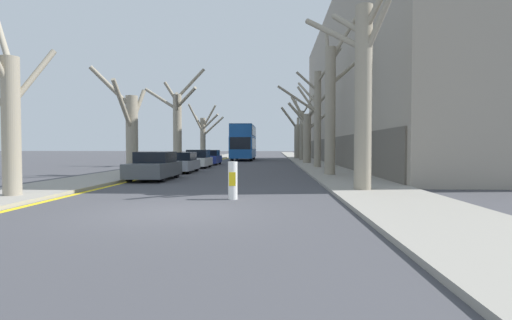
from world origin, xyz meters
The scene contains 21 objects.
ground_plane centered at (0.00, 0.00, 0.00)m, with size 300.00×300.00×0.00m, color #424247.
sidewalk_left centered at (-6.21, 50.00, 0.06)m, with size 3.28×120.00×0.12m, color gray.
sidewalk_right centered at (6.21, 50.00, 0.06)m, with size 3.28×120.00×0.12m, color gray.
building_facade_right centered at (12.84, 28.57, 7.62)m, with size 10.08×45.53×15.26m.
kerb_line_stripe centered at (-4.39, 50.00, 0.00)m, with size 0.24×120.00×0.01m, color yellow.
street_tree_left_0 centered at (-5.94, 2.39, 2.72)m, with size 3.94×2.54×6.27m.
street_tree_left_1 centered at (-5.79, 12.78, 2.69)m, with size 2.69×3.31×6.19m.
street_tree_left_2 centered at (-5.84, 24.25, 3.76)m, with size 5.42×2.55×8.47m.
street_tree_left_3 centered at (-5.49, 35.11, 3.04)m, with size 3.74×2.76×6.42m.
street_tree_right_0 centered at (5.71, 4.65, 3.82)m, with size 2.98×3.68×7.92m.
street_tree_right_1 centered at (5.74, 12.58, 4.09)m, with size 2.31×2.59×9.44m.
street_tree_right_2 centered at (5.73, 20.85, 4.22)m, with size 4.46×5.82×8.56m.
street_tree_right_3 centered at (5.75, 29.08, 3.12)m, with size 4.61×5.14×6.68m.
street_tree_right_4 centered at (5.84, 37.10, 3.59)m, with size 3.06×3.29×8.22m.
street_tree_right_5 centered at (5.63, 44.05, 2.80)m, with size 3.94×2.29×7.02m.
double_decker_bus centered at (-1.25, 39.34, 2.43)m, with size 2.62×10.08×4.29m.
parked_car_0 centered at (-3.50, 9.90, 0.67)m, with size 1.83×4.33×1.41m.
parked_car_1 centered at (-3.50, 15.60, 0.63)m, with size 1.78×4.17×1.31m.
parked_car_2 centered at (-3.50, 21.36, 0.67)m, with size 1.77×3.92×1.43m.
parked_car_3 centered at (-3.50, 26.95, 0.65)m, with size 1.84×3.94×1.37m.
traffic_bollard centered at (1.24, 2.52, 0.60)m, with size 0.30×0.31×1.19m.
Camera 1 is at (2.54, -9.96, 1.65)m, focal length 28.00 mm.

